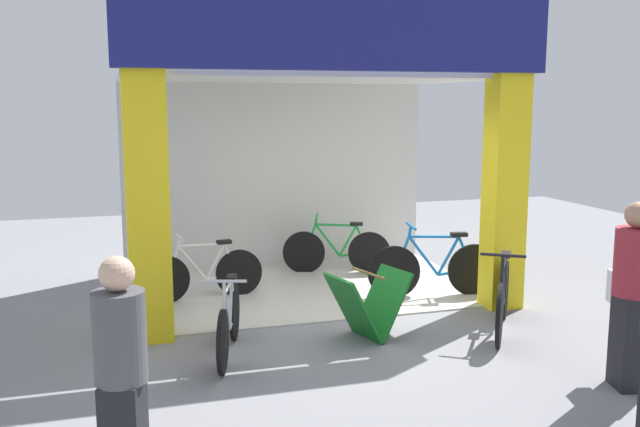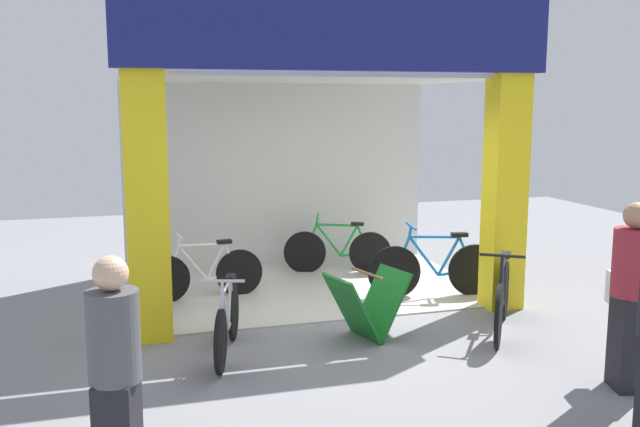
% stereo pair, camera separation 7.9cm
% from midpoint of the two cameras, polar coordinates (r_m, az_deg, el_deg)
% --- Properties ---
extents(ground_plane, '(17.30, 17.30, 0.00)m').
position_cam_midpoint_polar(ground_plane, '(8.21, 1.29, -8.77)').
color(ground_plane, gray).
rests_on(ground_plane, ground).
extents(shop_facade, '(4.85, 3.37, 3.67)m').
position_cam_midpoint_polar(shop_facade, '(9.23, -1.51, 5.47)').
color(shop_facade, beige).
rests_on(shop_facade, ground).
extents(bicycle_inside_0, '(1.57, 0.43, 0.86)m').
position_cam_midpoint_polar(bicycle_inside_0, '(9.11, -9.72, -4.84)').
color(bicycle_inside_0, black).
rests_on(bicycle_inside_0, ground).
extents(bicycle_inside_1, '(1.52, 0.58, 0.87)m').
position_cam_midpoint_polar(bicycle_inside_1, '(10.35, 1.16, -3.00)').
color(bicycle_inside_1, black).
rests_on(bicycle_inside_1, ground).
extents(bicycle_inside_2, '(1.72, 0.48, 0.96)m').
position_cam_midpoint_polar(bicycle_inside_2, '(9.22, 9.06, -4.39)').
color(bicycle_inside_2, black).
rests_on(bicycle_inside_2, ground).
extents(bicycle_parked_0, '(1.01, 1.44, 0.94)m').
position_cam_midpoint_polar(bicycle_parked_0, '(8.03, 14.37, -6.67)').
color(bicycle_parked_0, black).
rests_on(bicycle_parked_0, ground).
extents(bicycle_parked_1, '(0.53, 1.50, 0.85)m').
position_cam_midpoint_polar(bicycle_parked_1, '(7.13, -7.73, -8.76)').
color(bicycle_parked_1, black).
rests_on(bicycle_parked_1, ground).
extents(sandwich_board_sign, '(0.92, 0.75, 0.74)m').
position_cam_midpoint_polar(sandwich_board_sign, '(7.58, 3.63, -7.45)').
color(sandwich_board_sign, '#197226').
rests_on(sandwich_board_sign, ground).
extents(pedestrian_0, '(0.44, 0.62, 1.67)m').
position_cam_midpoint_polar(pedestrian_0, '(6.73, 23.74, -5.88)').
color(pedestrian_0, black).
rests_on(pedestrian_0, ground).
extents(pedestrian_1, '(0.41, 0.41, 1.60)m').
position_cam_midpoint_polar(pedestrian_1, '(4.63, -16.31, -12.81)').
color(pedestrian_1, black).
rests_on(pedestrian_1, ground).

